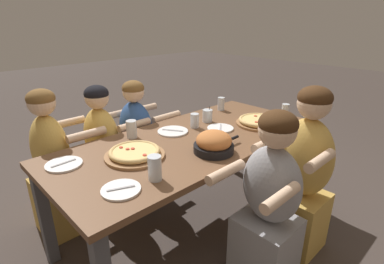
{
  "coord_description": "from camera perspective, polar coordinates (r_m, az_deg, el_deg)",
  "views": [
    {
      "loc": [
        -1.37,
        -1.42,
        1.57
      ],
      "look_at": [
        0.0,
        0.0,
        0.8
      ],
      "focal_mm": 28.0,
      "sensor_mm": 36.0,
      "label": 1
    }
  ],
  "objects": [
    {
      "name": "ground_plane",
      "position": [
        2.52,
        0.0,
        -17.15
      ],
      "size": [
        18.0,
        18.0,
        0.0
      ],
      "primitive_type": "plane",
      "color": "#423833",
      "rests_on": "ground"
    },
    {
      "name": "dining_table",
      "position": [
        2.17,
        0.0,
        -3.2
      ],
      "size": [
        2.01,
        0.9,
        0.75
      ],
      "color": "brown",
      "rests_on": "ground"
    },
    {
      "name": "pizza_board_main",
      "position": [
        1.89,
        -10.87,
        -3.97
      ],
      "size": [
        0.37,
        0.37,
        0.05
      ],
      "color": "#996B42",
      "rests_on": "dining_table"
    },
    {
      "name": "pizza_board_second",
      "position": [
        2.46,
        12.62,
        2.0
      ],
      "size": [
        0.36,
        0.36,
        0.05
      ],
      "color": "#996B42",
      "rests_on": "dining_table"
    },
    {
      "name": "skillet_bowl",
      "position": [
        1.91,
        4.19,
        -2.13
      ],
      "size": [
        0.38,
        0.26,
        0.14
      ],
      "color": "black",
      "rests_on": "dining_table"
    },
    {
      "name": "empty_plate_a",
      "position": [
        1.57,
        -13.37,
        -10.64
      ],
      "size": [
        0.2,
        0.2,
        0.02
      ],
      "color": "white",
      "rests_on": "dining_table"
    },
    {
      "name": "empty_plate_b",
      "position": [
        2.26,
        -3.68,
        0.12
      ],
      "size": [
        0.23,
        0.23,
        0.02
      ],
      "color": "white",
      "rests_on": "dining_table"
    },
    {
      "name": "empty_plate_c",
      "position": [
        1.92,
        -23.21,
        -5.67
      ],
      "size": [
        0.21,
        0.21,
        0.02
      ],
      "color": "white",
      "rests_on": "dining_table"
    },
    {
      "name": "empty_plate_d",
      "position": [
        2.32,
        5.42,
        0.72
      ],
      "size": [
        0.2,
        0.2,
        0.02
      ],
      "color": "white",
      "rests_on": "dining_table"
    },
    {
      "name": "cocktail_glass_blue",
      "position": [
        2.47,
        2.97,
        3.01
      ],
      "size": [
        0.08,
        0.08,
        0.13
      ],
      "color": "silver",
      "rests_on": "dining_table"
    },
    {
      "name": "drinking_glass_a",
      "position": [
        2.33,
        0.51,
        2.02
      ],
      "size": [
        0.07,
        0.07,
        0.11
      ],
      "color": "silver",
      "rests_on": "dining_table"
    },
    {
      "name": "drinking_glass_b",
      "position": [
        1.6,
        -7.1,
        -6.82
      ],
      "size": [
        0.07,
        0.07,
        0.14
      ],
      "color": "silver",
      "rests_on": "dining_table"
    },
    {
      "name": "drinking_glass_c",
      "position": [
        2.79,
        5.56,
        5.22
      ],
      "size": [
        0.06,
        0.06,
        0.12
      ],
      "color": "silver",
      "rests_on": "dining_table"
    },
    {
      "name": "drinking_glass_d",
      "position": [
        2.69,
        17.31,
        3.73
      ],
      "size": [
        0.06,
        0.06,
        0.12
      ],
      "color": "silver",
      "rests_on": "dining_table"
    },
    {
      "name": "drinking_glass_e",
      "position": [
        2.18,
        -11.42,
        0.38
      ],
      "size": [
        0.07,
        0.07,
        0.13
      ],
      "color": "silver",
      "rests_on": "dining_table"
    },
    {
      "name": "diner_near_center",
      "position": [
        1.87,
        14.4,
        -13.67
      ],
      "size": [
        0.51,
        0.4,
        1.11
      ],
      "rotation": [
        0.0,
        0.0,
        1.57
      ],
      "color": "#99999E",
      "rests_on": "ground"
    },
    {
      "name": "diner_far_left",
      "position": [
        2.43,
        -24.68,
        -6.71
      ],
      "size": [
        0.51,
        0.4,
        1.12
      ],
      "rotation": [
        0.0,
        0.0,
        -1.57
      ],
      "color": "gold",
      "rests_on": "ground"
    },
    {
      "name": "diner_near_midright",
      "position": [
        2.16,
        20.31,
        -8.3
      ],
      "size": [
        0.51,
        0.4,
        1.18
      ],
      "rotation": [
        0.0,
        0.0,
        1.57
      ],
      "color": "gold",
      "rests_on": "ground"
    },
    {
      "name": "diner_far_center",
      "position": [
        2.71,
        -10.32,
        -2.6
      ],
      "size": [
        0.51,
        0.4,
        1.07
      ],
      "rotation": [
        0.0,
        0.0,
        -1.57
      ],
      "color": "#2D5193",
      "rests_on": "ground"
    },
    {
      "name": "diner_far_midleft",
      "position": [
        2.56,
        -16.38,
        -4.48
      ],
      "size": [
        0.51,
        0.4,
        1.08
      ],
      "rotation": [
        0.0,
        0.0,
        -1.57
      ],
      "color": "gold",
      "rests_on": "ground"
    }
  ]
}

